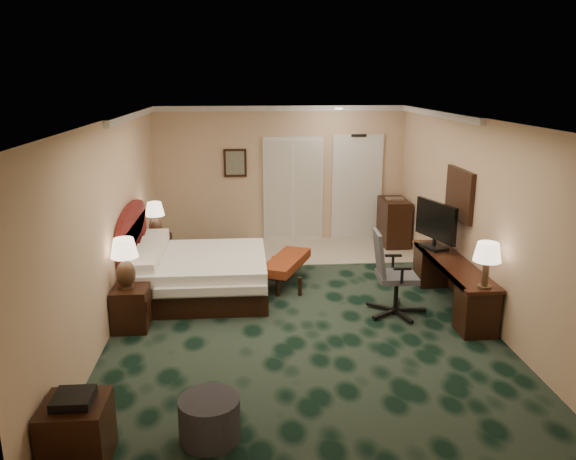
{
  "coord_description": "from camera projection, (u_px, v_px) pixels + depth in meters",
  "views": [
    {
      "loc": [
        -0.74,
        -7.36,
        3.22
      ],
      "look_at": [
        -0.1,
        0.6,
        1.05
      ],
      "focal_mm": 35.0,
      "sensor_mm": 36.0,
      "label": 1
    }
  ],
  "objects": [
    {
      "name": "ceiling",
      "position": [
        299.0,
        119.0,
        7.27
      ],
      "size": [
        5.0,
        7.5,
        0.0
      ],
      "primitive_type": "cube",
      "color": "white",
      "rests_on": "wall_back"
    },
    {
      "name": "bed",
      "position": [
        201.0,
        275.0,
        8.54
      ],
      "size": [
        1.97,
        1.83,
        0.62
      ],
      "primitive_type": "cube",
      "color": "white",
      "rests_on": "ground"
    },
    {
      "name": "desk_lamp",
      "position": [
        486.0,
        265.0,
        6.98
      ],
      "size": [
        0.43,
        0.43,
        0.6
      ],
      "primitive_type": null,
      "rotation": [
        0.0,
        0.0,
        0.3
      ],
      "color": "#322414",
      "rests_on": "desk"
    },
    {
      "name": "lamp_near",
      "position": [
        125.0,
        263.0,
        7.26
      ],
      "size": [
        0.38,
        0.38,
        0.67
      ],
      "primitive_type": null,
      "rotation": [
        0.0,
        0.0,
        0.09
      ],
      "color": "#322414",
      "rests_on": "nightstand_near"
    },
    {
      "name": "wall_back",
      "position": [
        281.0,
        174.0,
        11.23
      ],
      "size": [
        5.0,
        0.0,
        2.7
      ],
      "primitive_type": "cube",
      "color": "beige",
      "rests_on": "ground"
    },
    {
      "name": "closet_doors",
      "position": [
        293.0,
        189.0,
        11.29
      ],
      "size": [
        1.2,
        0.06,
        2.1
      ],
      "primitive_type": "cube",
      "color": "silver",
      "rests_on": "ground"
    },
    {
      "name": "tile_patch",
      "position": [
        330.0,
        250.0,
        10.84
      ],
      "size": [
        3.2,
        1.7,
        0.01
      ],
      "primitive_type": "cube",
      "color": "beige",
      "rests_on": "ground"
    },
    {
      "name": "floor",
      "position": [
        298.0,
        312.0,
        7.98
      ],
      "size": [
        5.0,
        7.5,
        0.0
      ],
      "primitive_type": "cube",
      "color": "black",
      "rests_on": "ground"
    },
    {
      "name": "nightstand_far",
      "position": [
        158.0,
        252.0,
        9.8
      ],
      "size": [
        0.45,
        0.51,
        0.56
      ],
      "primitive_type": "cube",
      "color": "black",
      "rests_on": "ground"
    },
    {
      "name": "crown_molding",
      "position": [
        299.0,
        123.0,
        7.28
      ],
      "size": [
        5.0,
        7.5,
        0.1
      ],
      "primitive_type": null,
      "color": "silver",
      "rests_on": "wall_back"
    },
    {
      "name": "lamp_far",
      "position": [
        155.0,
        220.0,
        9.61
      ],
      "size": [
        0.4,
        0.4,
        0.62
      ],
      "primitive_type": null,
      "rotation": [
        0.0,
        0.0,
        -0.24
      ],
      "color": "#322414",
      "rests_on": "nightstand_far"
    },
    {
      "name": "wall_front",
      "position": [
        350.0,
        348.0,
        4.02
      ],
      "size": [
        5.0,
        0.0,
        2.7
      ],
      "primitive_type": "cube",
      "color": "beige",
      "rests_on": "ground"
    },
    {
      "name": "wall_mirror",
      "position": [
        459.0,
        194.0,
        8.34
      ],
      "size": [
        0.05,
        0.95,
        0.75
      ],
      "primitive_type": "cube",
      "color": "white",
      "rests_on": "wall_right"
    },
    {
      "name": "wall_left",
      "position": [
        111.0,
        224.0,
        7.43
      ],
      "size": [
        0.0,
        7.5,
        2.7
      ],
      "primitive_type": "cube",
      "color": "beige",
      "rests_on": "ground"
    },
    {
      "name": "desk",
      "position": [
        451.0,
        284.0,
        8.12
      ],
      "size": [
        0.5,
        2.32,
        0.67
      ],
      "primitive_type": "cube",
      "color": "black",
      "rests_on": "ground"
    },
    {
      "name": "headboard",
      "position": [
        134.0,
        248.0,
        8.57
      ],
      "size": [
        0.12,
        2.0,
        1.4
      ],
      "primitive_type": null,
      "color": "#4C1215",
      "rests_on": "ground"
    },
    {
      "name": "minibar",
      "position": [
        394.0,
        222.0,
        11.11
      ],
      "size": [
        0.48,
        0.87,
        0.92
      ],
      "primitive_type": "cube",
      "color": "black",
      "rests_on": "ground"
    },
    {
      "name": "tv",
      "position": [
        435.0,
        226.0,
        8.57
      ],
      "size": [
        0.35,
        0.93,
        0.74
      ],
      "primitive_type": "cube",
      "rotation": [
        0.0,
        0.0,
        0.3
      ],
      "color": "black",
      "rests_on": "desk"
    },
    {
      "name": "nightstand_near",
      "position": [
        132.0,
        308.0,
        7.41
      ],
      "size": [
        0.45,
        0.52,
        0.57
      ],
      "primitive_type": "cube",
      "color": "black",
      "rests_on": "ground"
    },
    {
      "name": "bed_bench",
      "position": [
        286.0,
        271.0,
        9.04
      ],
      "size": [
        0.92,
        1.35,
        0.43
      ],
      "primitive_type": "cube",
      "rotation": [
        0.0,
        0.0,
        -0.41
      ],
      "color": "maroon",
      "rests_on": "ground"
    },
    {
      "name": "ottoman",
      "position": [
        210.0,
        419.0,
        5.14
      ],
      "size": [
        0.66,
        0.66,
        0.41
      ],
      "primitive_type": "cylinder",
      "rotation": [
        0.0,
        0.0,
        0.17
      ],
      "color": "#29282F",
      "rests_on": "ground"
    },
    {
      "name": "wall_art",
      "position": [
        235.0,
        163.0,
        11.06
      ],
      "size": [
        0.45,
        0.06,
        0.55
      ],
      "primitive_type": "cube",
      "color": "#53665D",
      "rests_on": "wall_back"
    },
    {
      "name": "desk_chair",
      "position": [
        397.0,
        273.0,
        7.78
      ],
      "size": [
        0.73,
        0.69,
        1.2
      ],
      "primitive_type": null,
      "rotation": [
        0.0,
        0.0,
        -0.05
      ],
      "color": "#4B4A55",
      "rests_on": "ground"
    },
    {
      "name": "wall_right",
      "position": [
        477.0,
        217.0,
        7.82
      ],
      "size": [
        0.0,
        7.5,
        2.7
      ],
      "primitive_type": "cube",
      "color": "beige",
      "rests_on": "ground"
    },
    {
      "name": "side_table",
      "position": [
        77.0,
        433.0,
        4.79
      ],
      "size": [
        0.54,
        0.54,
        0.58
      ],
      "primitive_type": "cube",
      "color": "black",
      "rests_on": "ground"
    },
    {
      "name": "entry_door",
      "position": [
        357.0,
        188.0,
        11.4
      ],
      "size": [
        1.02,
        0.06,
        2.18
      ],
      "primitive_type": "cube",
      "color": "silver",
      "rests_on": "ground"
    }
  ]
}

